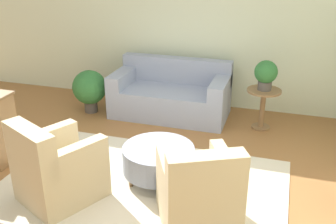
# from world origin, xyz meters

# --- Properties ---
(ground_plane) EXTENTS (16.00, 16.00, 0.00)m
(ground_plane) POSITION_xyz_m (0.00, 0.00, 0.00)
(ground_plane) COLOR #996638
(wall_back) EXTENTS (9.61, 0.12, 2.80)m
(wall_back) POSITION_xyz_m (0.00, 2.87, 1.40)
(wall_back) COLOR beige
(wall_back) RESTS_ON ground_plane
(rug) EXTENTS (3.35, 2.17, 0.01)m
(rug) POSITION_xyz_m (0.00, 0.00, 0.01)
(rug) COLOR beige
(rug) RESTS_ON ground_plane
(couch) EXTENTS (1.90, 0.96, 0.90)m
(couch) POSITION_xyz_m (-0.30, 2.19, 0.33)
(couch) COLOR #8E99B2
(couch) RESTS_ON ground_plane
(armchair_left) EXTENTS (1.00, 1.05, 0.96)m
(armchair_left) POSITION_xyz_m (-0.79, -0.52, 0.38)
(armchair_left) COLOR #C6B289
(armchair_left) RESTS_ON rug
(armchair_right) EXTENTS (1.00, 1.05, 0.96)m
(armchair_right) POSITION_xyz_m (0.79, -0.52, 0.38)
(armchair_right) COLOR #C6B289
(armchair_right) RESTS_ON rug
(ottoman_table) EXTENTS (0.86, 0.86, 0.42)m
(ottoman_table) POSITION_xyz_m (0.14, 0.20, 0.28)
(ottoman_table) COLOR #8E99B2
(ottoman_table) RESTS_ON rug
(side_table) EXTENTS (0.52, 0.52, 0.63)m
(side_table) POSITION_xyz_m (1.20, 2.07, 0.43)
(side_table) COLOR olive
(side_table) RESTS_ON ground_plane
(potted_plant_on_side_table) EXTENTS (0.34, 0.34, 0.45)m
(potted_plant_on_side_table) POSITION_xyz_m (1.20, 2.07, 0.89)
(potted_plant_on_side_table) COLOR #4C4742
(potted_plant_on_side_table) RESTS_ON side_table
(potted_plant_floor) EXTENTS (0.57, 0.57, 0.73)m
(potted_plant_floor) POSITION_xyz_m (-1.64, 1.88, 0.43)
(potted_plant_floor) COLOR #4C4742
(potted_plant_floor) RESTS_ON ground_plane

